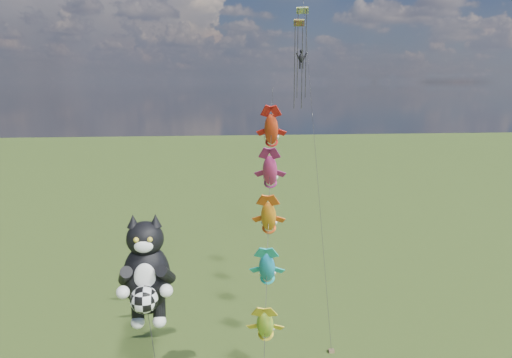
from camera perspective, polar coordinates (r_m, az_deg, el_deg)
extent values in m
ellipsoid|color=black|center=(26.78, -12.34, -10.91)|extent=(3.02, 2.78, 3.56)
ellipsoid|color=black|center=(25.97, -12.56, -6.67)|extent=(2.40, 2.30, 1.80)
cone|color=black|center=(25.78, -13.88, -4.67)|extent=(0.81, 0.81, 0.67)
cone|color=black|center=(25.64, -11.41, -4.65)|extent=(0.81, 0.81, 0.67)
ellipsoid|color=white|center=(25.34, -12.73, -7.52)|extent=(1.04, 0.79, 0.64)
ellipsoid|color=white|center=(25.89, -12.58, -10.91)|extent=(1.19, 0.81, 1.47)
sphere|color=gold|center=(25.20, -13.54, -6.79)|extent=(0.27, 0.27, 0.27)
sphere|color=gold|center=(25.11, -12.03, -6.78)|extent=(0.27, 0.27, 0.27)
sphere|color=white|center=(25.97, -14.97, -12.42)|extent=(0.67, 0.67, 0.67)
sphere|color=white|center=(25.71, -10.21, -12.45)|extent=(0.67, 0.67, 0.67)
sphere|color=white|center=(27.67, -13.36, -15.63)|extent=(0.71, 0.71, 0.71)
sphere|color=white|center=(27.54, -10.98, -15.66)|extent=(0.71, 0.71, 0.71)
sphere|color=white|center=(25.62, -12.67, -13.31)|extent=(1.37, 1.37, 1.37)
cylinder|color=black|center=(30.91, 1.37, -6.74)|extent=(2.62, 15.63, 18.19)
ellipsoid|color=green|center=(29.23, 1.06, -16.32)|extent=(1.38, 2.74, 2.80)
ellipsoid|color=blue|center=(30.20, 1.26, -10.10)|extent=(1.38, 2.74, 2.80)
ellipsoid|color=#F2AD19|center=(31.51, 1.45, -4.33)|extent=(1.38, 2.74, 2.80)
ellipsoid|color=#D83371|center=(33.11, 1.62, 0.94)|extent=(1.38, 2.74, 2.80)
ellipsoid|color=#E55819|center=(34.97, 1.77, 5.68)|extent=(1.38, 2.74, 2.80)
cube|color=brown|center=(37.41, 8.61, -18.85)|extent=(0.40, 0.30, 0.22)
cylinder|color=black|center=(41.19, 6.77, 3.62)|extent=(0.85, 17.07, 26.54)
cube|color=green|center=(46.43, 4.95, 17.37)|extent=(1.03, 0.70, 0.60)
cylinder|color=black|center=(46.10, 4.45, 12.59)|extent=(0.08, 0.08, 7.75)
cylinder|color=black|center=(46.22, 5.28, 12.57)|extent=(0.08, 0.08, 7.75)
cube|color=blue|center=(49.73, 5.34, 18.65)|extent=(1.21, 0.73, 0.60)
cylinder|color=black|center=(49.28, 4.79, 13.83)|extent=(0.08, 0.08, 8.38)
cylinder|color=black|center=(49.43, 5.72, 13.81)|extent=(0.08, 0.08, 8.38)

